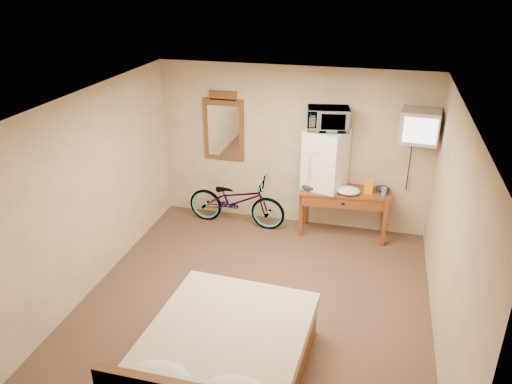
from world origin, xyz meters
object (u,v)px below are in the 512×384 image
bicycle (236,200)px  bed (220,363)px  microwave (328,119)px  mini_fridge (326,159)px  wall_mirror (224,127)px  desk (344,198)px  blue_cup (384,192)px  crt_television (420,126)px

bicycle → bed: (0.82, -3.32, -0.12)m
microwave → bicycle: 1.95m
microwave → bed: microwave is taller
mini_fridge → microwave: bearing=56.2°
wall_mirror → bed: bearing=-73.2°
wall_mirror → bed: size_ratio=0.52×
desk → bicycle: bearing=-178.3°
blue_cup → crt_television: crt_television is taller
microwave → crt_television: bearing=-12.4°
microwave → wall_mirror: wall_mirror is taller
crt_television → bed: size_ratio=0.29×
crt_television → microwave: bearing=178.0°
desk → microwave: bearing=168.7°
microwave → wall_mirror: size_ratio=0.53×
desk → crt_television: bearing=1.2°
crt_television → bed: 4.12m
mini_fridge → bed: (-0.54, -3.44, -0.91)m
wall_mirror → crt_television: bearing=-5.0°
bicycle → microwave: bearing=-82.6°
mini_fridge → wall_mirror: 1.68m
desk → mini_fridge: mini_fridge is taller
mini_fridge → crt_television: bearing=-2.0°
mini_fridge → bicycle: 1.57m
wall_mirror → bed: 4.00m
desk → mini_fridge: bearing=168.7°
microwave → blue_cup: size_ratio=4.53×
crt_television → wall_mirror: (-2.89, 0.25, -0.31)m
blue_cup → crt_television: (0.37, 0.06, 0.99)m
mini_fridge → crt_television: crt_television is taller
desk → wall_mirror: (-1.96, 0.27, 0.87)m
wall_mirror → bed: (1.10, -3.65, -1.21)m
microwave → bed: bearing=-109.2°
microwave → bed: size_ratio=0.28×
mini_fridge → bicycle: (-1.35, -0.12, -0.78)m
crt_television → blue_cup: bearing=-171.0°
desk → blue_cup: size_ratio=10.60×
desk → bed: bed is taller
mini_fridge → blue_cup: size_ratio=6.93×
blue_cup → microwave: bearing=173.4°
bicycle → mini_fridge: bearing=-82.6°
wall_mirror → bicycle: size_ratio=0.69×
mini_fridge → microwave: 0.61m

